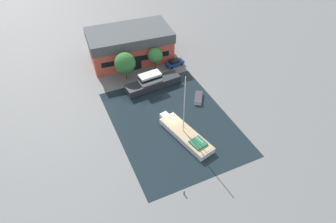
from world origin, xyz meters
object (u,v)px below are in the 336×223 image
(quay_tree_near_building, at_px, (155,55))
(motor_cruiser, at_px, (152,82))
(parked_car, at_px, (175,63))
(quay_tree_by_water, at_px, (125,63))
(small_dinghy, at_px, (198,98))
(sailboat_moored, at_px, (185,134))
(warehouse_building, at_px, (130,45))

(quay_tree_near_building, xyz_separation_m, motor_cruiser, (-3.29, -6.03, -2.37))
(parked_car, bearing_deg, quay_tree_near_building, -104.94)
(quay_tree_by_water, xyz_separation_m, small_dinghy, (11.09, -12.70, -3.83))
(quay_tree_by_water, relative_size, parked_car, 1.43)
(sailboat_moored, bearing_deg, quay_tree_near_building, 67.75)
(warehouse_building, bearing_deg, motor_cruiser, -84.01)
(motor_cruiser, xyz_separation_m, small_dinghy, (6.99, -7.75, -0.89))
(quay_tree_near_building, bearing_deg, sailboat_moored, -98.99)
(motor_cruiser, bearing_deg, small_dinghy, -142.83)
(quay_tree_near_building, height_order, quay_tree_by_water, quay_tree_by_water)
(warehouse_building, distance_m, motor_cruiser, 13.03)
(quay_tree_near_building, relative_size, parked_car, 1.19)
(warehouse_building, xyz_separation_m, motor_cruiser, (0.29, -12.81, -2.41))
(parked_car, bearing_deg, sailboat_moored, -28.71)
(quay_tree_by_water, bearing_deg, small_dinghy, -48.86)
(sailboat_moored, bearing_deg, small_dinghy, 35.71)
(warehouse_building, relative_size, quay_tree_by_water, 3.07)
(small_dinghy, bearing_deg, warehouse_building, 142.54)
(small_dinghy, bearing_deg, parked_car, 119.01)
(motor_cruiser, bearing_deg, quay_tree_near_building, -33.52)
(parked_car, bearing_deg, motor_cruiser, -63.40)
(quay_tree_near_building, bearing_deg, warehouse_building, 117.82)
(warehouse_building, xyz_separation_m, quay_tree_near_building, (3.58, -6.78, -0.04))
(warehouse_building, xyz_separation_m, quay_tree_by_water, (-3.81, -7.86, 0.53))
(warehouse_building, height_order, motor_cruiser, warehouse_building)
(quay_tree_by_water, xyz_separation_m, sailboat_moored, (3.90, -20.96, -3.53))
(quay_tree_near_building, distance_m, quay_tree_by_water, 7.49)
(warehouse_building, bearing_deg, sailboat_moored, -85.12)
(quay_tree_by_water, distance_m, motor_cruiser, 7.07)
(quay_tree_near_building, relative_size, motor_cruiser, 0.43)
(warehouse_building, xyz_separation_m, sailboat_moored, (0.09, -28.82, -3.00))
(parked_car, height_order, motor_cruiser, motor_cruiser)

